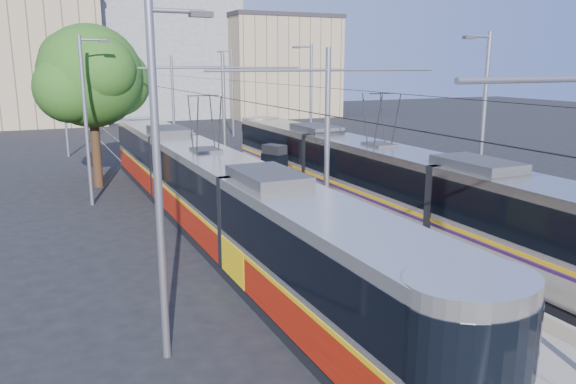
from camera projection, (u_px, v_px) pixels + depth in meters
name	position (u px, v px, depth m)	size (l,w,h in m)	color
ground	(473.00, 330.00, 14.50)	(160.00, 160.00, 0.00)	black
platform	(244.00, 192.00, 29.52)	(4.00, 50.00, 0.30)	gray
tactile_strip_left	(217.00, 191.00, 28.89)	(0.70, 50.00, 0.01)	gray
tactile_strip_right	(269.00, 186.00, 30.07)	(0.70, 50.00, 0.01)	gray
rails	(244.00, 194.00, 29.55)	(8.71, 70.00, 0.03)	gray
tram_left	(207.00, 190.00, 22.84)	(2.43, 32.10, 5.50)	black
tram_right	(378.00, 179.00, 24.32)	(2.43, 29.23, 5.50)	black
catenary	(264.00, 112.00, 26.02)	(9.20, 70.00, 7.00)	gray
street_lamps	(218.00, 109.00, 32.15)	(15.18, 38.22, 8.00)	gray
shelter	(274.00, 169.00, 27.65)	(1.11, 1.34, 2.56)	black
tree	(97.00, 78.00, 30.44)	(6.07, 5.61, 8.82)	#382314
building_left	(22.00, 58.00, 61.88)	(16.32, 12.24, 14.68)	gray
building_centre	(159.00, 56.00, 71.87)	(18.36, 14.28, 15.39)	gray
building_right	(278.00, 66.00, 72.57)	(14.28, 10.20, 12.73)	gray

